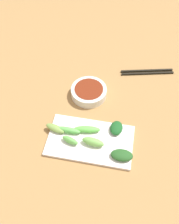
{
  "coord_description": "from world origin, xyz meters",
  "views": [
    {
      "loc": [
        0.52,
        0.09,
        0.81
      ],
      "look_at": [
        -0.03,
        -0.01,
        0.05
      ],
      "focal_mm": 40.12,
      "sensor_mm": 36.0,
      "label": 1
    }
  ],
  "objects": [
    {
      "name": "broccoli_leafy_1",
      "position": [
        0.02,
        0.1,
        0.04
      ],
      "size": [
        0.06,
        0.05,
        0.02
      ],
      "primitive_type": "ellipsoid",
      "rotation": [
        0.0,
        0.0,
        -0.07
      ],
      "color": "#195522",
      "rests_on": "serving_plate"
    },
    {
      "name": "chopsticks",
      "position": [
        -0.31,
        0.2,
        0.02
      ],
      "size": [
        0.08,
        0.23,
        0.01
      ],
      "rotation": [
        0.0,
        0.0,
        0.23
      ],
      "color": "black",
      "rests_on": "tabletop"
    },
    {
      "name": "broccoli_stalk_2",
      "position": [
        0.06,
        -0.07,
        0.04
      ],
      "size": [
        0.03,
        0.09,
        0.02
      ],
      "primitive_type": "ellipsoid",
      "rotation": [
        0.0,
        0.0,
        -0.03
      ],
      "color": "#61B753",
      "rests_on": "serving_plate"
    },
    {
      "name": "broccoli_stalk_4",
      "position": [
        0.1,
        -0.05,
        0.05
      ],
      "size": [
        0.04,
        0.07,
        0.03
      ],
      "primitive_type": "ellipsoid",
      "rotation": [
        0.0,
        0.0,
        -0.29
      ],
      "color": "#61B44D",
      "rests_on": "serving_plate"
    },
    {
      "name": "broccoli_stalk_5",
      "position": [
        0.1,
        0.03,
        0.05
      ],
      "size": [
        0.04,
        0.08,
        0.03
      ],
      "primitive_type": "ellipsoid",
      "rotation": [
        0.0,
        0.0,
        -0.11
      ],
      "color": "#75B852",
      "rests_on": "serving_plate"
    },
    {
      "name": "broccoli_stalk_3",
      "position": [
        0.05,
        -0.01,
        0.04
      ],
      "size": [
        0.04,
        0.1,
        0.02
      ],
      "primitive_type": "ellipsoid",
      "rotation": [
        0.0,
        0.0,
        0.14
      ],
      "color": "#60BA4A",
      "rests_on": "serving_plate"
    },
    {
      "name": "broccoli_stalk_6",
      "position": [
        0.06,
        -0.12,
        0.04
      ],
      "size": [
        0.05,
        0.08,
        0.02
      ],
      "primitive_type": "ellipsoid",
      "rotation": [
        0.0,
        0.0,
        -0.27
      ],
      "color": "#7A9F4A",
      "rests_on": "serving_plate"
    },
    {
      "name": "serving_plate",
      "position": [
        0.08,
        0.01,
        0.03
      ],
      "size": [
        0.17,
        0.3,
        0.01
      ],
      "primitive_type": "cube",
      "color": "white",
      "rests_on": "tabletop"
    },
    {
      "name": "sauce_bowl",
      "position": [
        -0.14,
        -0.03,
        0.04
      ],
      "size": [
        0.15,
        0.15,
        0.04
      ],
      "color": "silver",
      "rests_on": "tabletop"
    },
    {
      "name": "broccoli_leafy_0",
      "position": [
        0.13,
        0.13,
        0.04
      ],
      "size": [
        0.05,
        0.08,
        0.02
      ],
      "primitive_type": "ellipsoid",
      "rotation": [
        0.0,
        0.0,
        0.06
      ],
      "color": "#255622",
      "rests_on": "serving_plate"
    },
    {
      "name": "tabletop",
      "position": [
        0.0,
        0.0,
        0.01
      ],
      "size": [
        2.1,
        2.1,
        0.02
      ],
      "primitive_type": "cube",
      "color": "#9F7745",
      "rests_on": "ground"
    }
  ]
}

